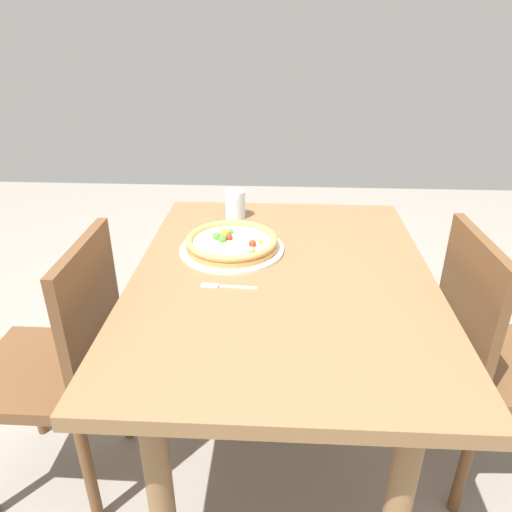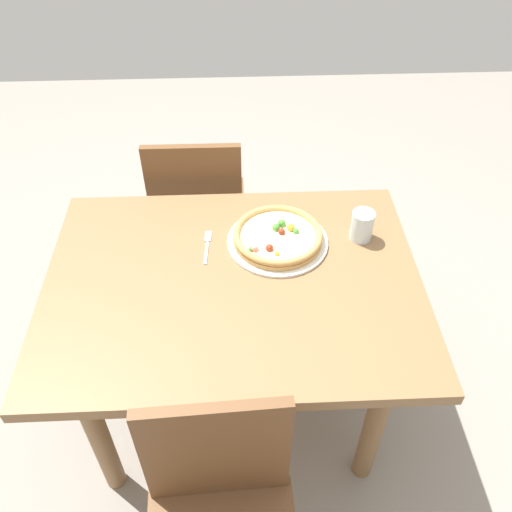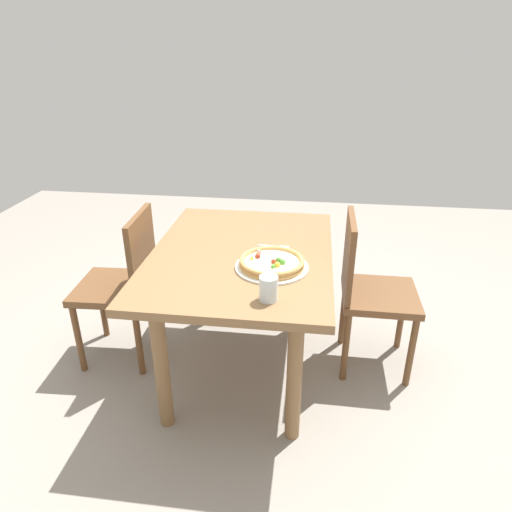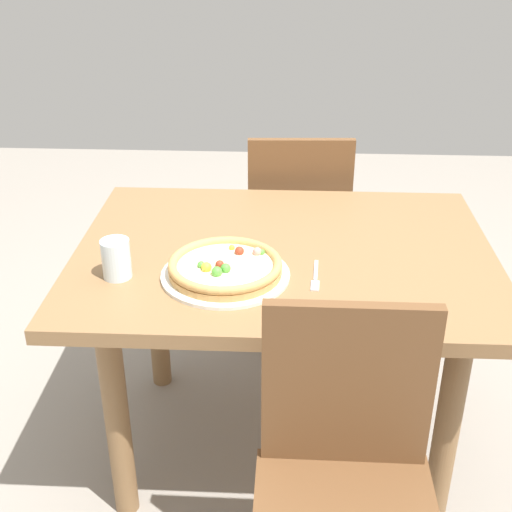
{
  "view_description": "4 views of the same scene",
  "coord_description": "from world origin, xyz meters",
  "px_view_note": "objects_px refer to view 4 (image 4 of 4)",
  "views": [
    {
      "loc": [
        -1.28,
        0.01,
        1.44
      ],
      "look_at": [
        0.08,
        0.08,
        0.75
      ],
      "focal_mm": 33.77,
      "sensor_mm": 36.0,
      "label": 1
    },
    {
      "loc": [
        0.02,
        -1.19,
        1.98
      ],
      "look_at": [
        0.08,
        0.08,
        0.75
      ],
      "focal_mm": 37.69,
      "sensor_mm": 36.0,
      "label": 2
    },
    {
      "loc": [
        2.05,
        0.34,
        1.71
      ],
      "look_at": [
        0.08,
        0.08,
        0.75
      ],
      "focal_mm": 31.92,
      "sensor_mm": 36.0,
      "label": 3
    },
    {
      "loc": [
        -0.01,
        1.75,
        1.62
      ],
      "look_at": [
        0.08,
        0.08,
        0.75
      ],
      "focal_mm": 47.48,
      "sensor_mm": 36.0,
      "label": 4
    }
  ],
  "objects_px": {
    "fork": "(315,278)",
    "drinking_glass": "(116,259)",
    "chair_far": "(346,488)",
    "plate": "(225,275)",
    "chair_near": "(297,227)",
    "dining_table": "(284,281)",
    "pizza": "(225,267)"
  },
  "relations": [
    {
      "from": "fork",
      "to": "drinking_glass",
      "type": "xyz_separation_m",
      "value": [
        0.53,
        0.02,
        0.05
      ]
    },
    {
      "from": "chair_far",
      "to": "plate",
      "type": "bearing_deg",
      "value": -58.33
    },
    {
      "from": "chair_near",
      "to": "chair_far",
      "type": "height_order",
      "value": "same"
    },
    {
      "from": "dining_table",
      "to": "fork",
      "type": "distance_m",
      "value": 0.22
    },
    {
      "from": "drinking_glass",
      "to": "plate",
      "type": "bearing_deg",
      "value": -177.18
    },
    {
      "from": "chair_far",
      "to": "pizza",
      "type": "relative_size",
      "value": 2.9
    },
    {
      "from": "chair_far",
      "to": "drinking_glass",
      "type": "relative_size",
      "value": 8.26
    },
    {
      "from": "pizza",
      "to": "drinking_glass",
      "type": "xyz_separation_m",
      "value": [
        0.29,
        0.01,
        0.02
      ]
    },
    {
      "from": "drinking_glass",
      "to": "chair_near",
      "type": "bearing_deg",
      "value": -119.92
    },
    {
      "from": "chair_far",
      "to": "fork",
      "type": "relative_size",
      "value": 5.36
    },
    {
      "from": "plate",
      "to": "chair_far",
      "type": "bearing_deg",
      "value": 121.3
    },
    {
      "from": "plate",
      "to": "drinking_glass",
      "type": "bearing_deg",
      "value": 2.82
    },
    {
      "from": "chair_far",
      "to": "pizza",
      "type": "xyz_separation_m",
      "value": [
        0.3,
        -0.5,
        0.27
      ]
    },
    {
      "from": "dining_table",
      "to": "plate",
      "type": "relative_size",
      "value": 3.49
    },
    {
      "from": "chair_near",
      "to": "drinking_glass",
      "type": "bearing_deg",
      "value": -122.64
    },
    {
      "from": "plate",
      "to": "pizza",
      "type": "height_order",
      "value": "pizza"
    },
    {
      "from": "pizza",
      "to": "fork",
      "type": "bearing_deg",
      "value": -179.74
    },
    {
      "from": "chair_far",
      "to": "chair_near",
      "type": "bearing_deg",
      "value": -85.29
    },
    {
      "from": "plate",
      "to": "pizza",
      "type": "distance_m",
      "value": 0.03
    },
    {
      "from": "pizza",
      "to": "chair_near",
      "type": "bearing_deg",
      "value": -103.53
    },
    {
      "from": "dining_table",
      "to": "fork",
      "type": "bearing_deg",
      "value": 116.94
    },
    {
      "from": "chair_near",
      "to": "chair_far",
      "type": "bearing_deg",
      "value": -88.38
    },
    {
      "from": "chair_far",
      "to": "drinking_glass",
      "type": "bearing_deg",
      "value": -38.92
    },
    {
      "from": "dining_table",
      "to": "chair_near",
      "type": "height_order",
      "value": "chair_near"
    },
    {
      "from": "fork",
      "to": "drinking_glass",
      "type": "relative_size",
      "value": 1.54
    },
    {
      "from": "chair_near",
      "to": "dining_table",
      "type": "bearing_deg",
      "value": -96.63
    },
    {
      "from": "chair_near",
      "to": "drinking_glass",
      "type": "relative_size",
      "value": 8.26
    },
    {
      "from": "drinking_glass",
      "to": "chair_far",
      "type": "bearing_deg",
      "value": 140.71
    },
    {
      "from": "chair_near",
      "to": "fork",
      "type": "distance_m",
      "value": 0.87
    },
    {
      "from": "dining_table",
      "to": "chair_far",
      "type": "relative_size",
      "value": 1.36
    },
    {
      "from": "dining_table",
      "to": "pizza",
      "type": "xyz_separation_m",
      "value": [
        0.16,
        0.17,
        0.14
      ]
    },
    {
      "from": "chair_near",
      "to": "pizza",
      "type": "relative_size",
      "value": 2.9
    }
  ]
}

